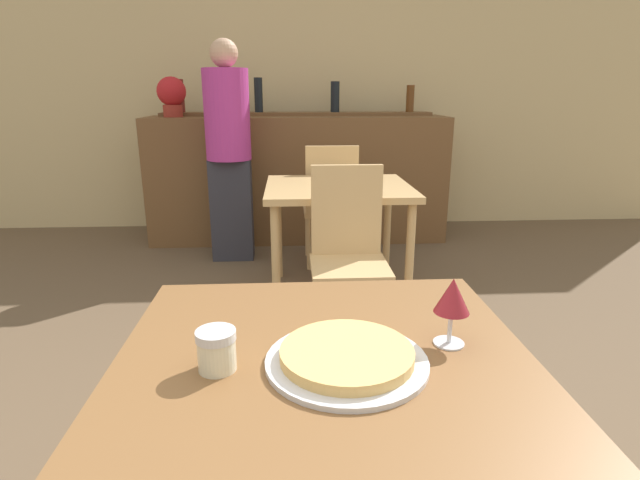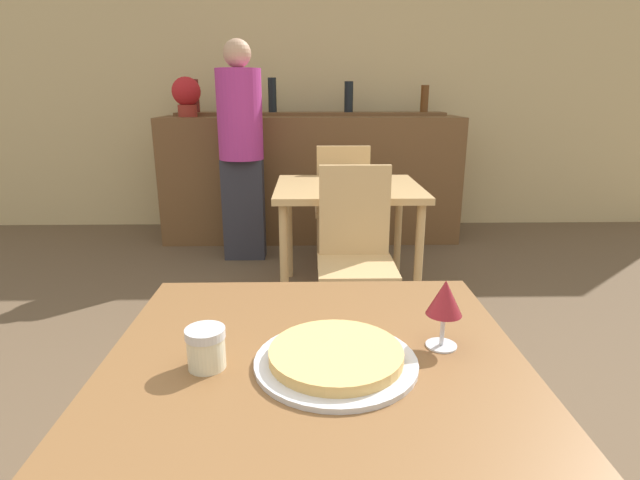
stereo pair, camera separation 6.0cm
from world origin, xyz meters
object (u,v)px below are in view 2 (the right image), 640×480
Objects in this scene: chair_far_side_back at (342,200)px; pizza_tray at (336,357)px; wine_glass at (445,300)px; potted_plant at (186,94)px; chair_far_side_front at (355,245)px; person_standing at (241,145)px; cheese_shaker at (206,348)px.

pizza_tray is at bearing 86.10° from chair_far_side_back.
pizza_tray is 2.17× the size of wine_glass.
chair_far_side_front is at bearing -56.05° from potted_plant.
wine_glass is at bearing -74.04° from person_standing.
chair_far_side_front reaches higher than pizza_tray.
cheese_shaker is (-0.45, -1.58, 0.27)m from chair_far_side_front.
chair_far_side_front reaches higher than wine_glass.
chair_far_side_back is 2.74m from pizza_tray.
wine_glass is (0.06, -2.65, 0.34)m from chair_far_side_back.
chair_far_side_front is at bearing -60.82° from person_standing.
chair_far_side_front is 0.56× the size of person_standing.
chair_far_side_back is 10.60× the size of cheese_shaker.
chair_far_side_back is 2.69× the size of pizza_tray.
chair_far_side_back reaches higher than cheese_shaker.
cheese_shaker reaches higher than pizza_tray.
pizza_tray is 3.68m from potted_plant.
person_standing reaches higher than wine_glass.
chair_far_side_back is (0.00, 1.15, 0.00)m from chair_far_side_front.
person_standing is 10.48× the size of wine_glass.
potted_plant reaches higher than chair_far_side_back.
person_standing is at bearing 96.00° from cheese_shaker.
cheese_shaker is at bearing -179.11° from pizza_tray.
person_standing reaches higher than chair_far_side_back.
pizza_tray is (-0.19, -2.72, 0.24)m from chair_far_side_back.
chair_far_side_back is at bearing 80.53° from cheese_shaker.
chair_far_side_front and chair_far_side_back have the same top height.
potted_plant is (-1.28, 1.90, 0.75)m from chair_far_side_front.
chair_far_side_front is 2.69× the size of pizza_tray.
chair_far_side_front is 1.00× the size of chair_far_side_back.
chair_far_side_front is 10.60× the size of cheese_shaker.
person_standing is 5.08× the size of potted_plant.
cheese_shaker is at bearing -106.06° from chair_far_side_front.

